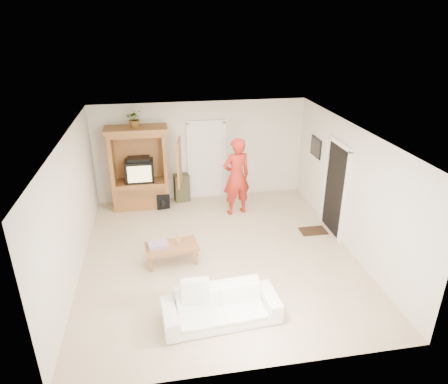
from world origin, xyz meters
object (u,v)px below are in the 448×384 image
(sofa, at_px, (221,306))
(coffee_table, at_px, (172,248))
(armoire, at_px, (141,173))
(man, at_px, (236,177))

(sofa, distance_m, coffee_table, 1.96)
(armoire, height_order, coffee_table, armoire)
(armoire, distance_m, man, 2.45)
(man, distance_m, coffee_table, 2.67)
(man, distance_m, sofa, 3.98)
(armoire, height_order, sofa, armoire)
(armoire, relative_size, man, 1.08)
(man, bearing_deg, coffee_table, 36.02)
(armoire, height_order, man, armoire)
(armoire, xyz_separation_m, man, (2.31, -0.81, 0.07))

